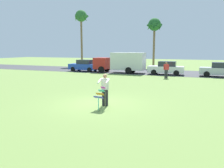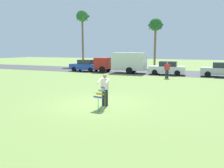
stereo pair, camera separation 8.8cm
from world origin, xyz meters
name	(u,v)px [view 2 (the right image)]	position (x,y,z in m)	size (l,w,h in m)	color
ground_plane	(98,104)	(0.00, 0.00, 0.00)	(120.00, 120.00, 0.00)	olive
road_strip	(160,72)	(0.00, 18.80, 0.01)	(120.00, 8.00, 0.01)	#424247
person_kite_flyer	(105,89)	(0.57, -0.27, 0.95)	(0.59, 0.69, 1.73)	#26262B
kite_held	(100,95)	(0.64, -1.05, 0.77)	(0.52, 0.65, 1.14)	#D83399
parked_car_blue	(85,66)	(-9.93, 16.40, 0.77)	(4.24, 1.91, 1.60)	#2347B7
parked_truck_red_cab	(123,62)	(-4.37, 16.40, 1.41)	(6.71, 2.14, 2.62)	#B2231E
parked_car_white	(167,68)	(1.26, 16.40, 0.77)	(4.26, 1.95, 1.60)	white
parked_car_silver	(221,70)	(7.16, 16.40, 0.77)	(4.25, 1.93, 1.60)	silver
palm_tree_left_near	(82,19)	(-15.86, 26.20, 8.59)	(2.58, 2.71, 10.15)	brown
palm_tree_right_near	(156,27)	(-2.49, 27.14, 6.77)	(2.58, 2.71, 8.16)	brown
person_walker_near	(167,69)	(1.79, 13.01, 0.93)	(0.54, 0.34, 1.73)	#26262B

